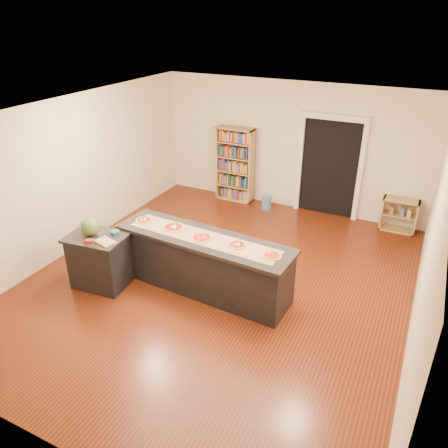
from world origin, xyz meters
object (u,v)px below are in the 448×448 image
at_px(waste_bin, 267,203).
at_px(watermelon, 90,226).
at_px(bookshelf, 235,165).
at_px(side_counter, 100,261).
at_px(low_shelf, 399,215).
at_px(kitchen_island, 204,263).

distance_m(waste_bin, watermelon, 4.37).
bearing_deg(watermelon, bookshelf, 82.27).
bearing_deg(waste_bin, side_counter, -108.64).
bearing_deg(low_shelf, watermelon, -135.29).
bearing_deg(side_counter, bookshelf, 77.55).
distance_m(kitchen_island, low_shelf, 4.41).
bearing_deg(bookshelf, watermelon, -97.73).
bearing_deg(kitchen_island, side_counter, -154.34).
height_order(side_counter, bookshelf, bookshelf).
bearing_deg(side_counter, kitchen_island, 15.88).
height_order(side_counter, low_shelf, side_counter).
relative_size(kitchen_island, side_counter, 3.16).
height_order(low_shelf, watermelon, watermelon).
distance_m(kitchen_island, side_counter, 1.71).
bearing_deg(kitchen_island, low_shelf, 58.01).
relative_size(waste_bin, watermelon, 1.05).
bearing_deg(side_counter, waste_bin, 65.30).
bearing_deg(kitchen_island, waste_bin, 97.54).
bearing_deg(low_shelf, bookshelf, -179.93).
xyz_separation_m(kitchen_island, side_counter, (-1.58, -0.64, -0.02)).
relative_size(low_shelf, watermelon, 2.35).
xyz_separation_m(kitchen_island, watermelon, (-1.68, -0.63, 0.58)).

